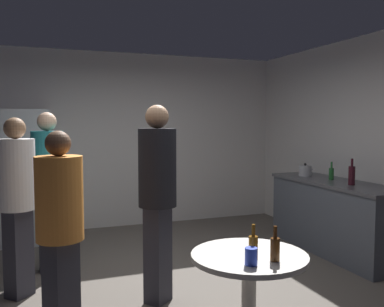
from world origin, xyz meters
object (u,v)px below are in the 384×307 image
(refrigerator, at_px, (23,176))
(beer_bottle_on_counter, at_px, (331,173))
(beer_bottle_brown, at_px, (275,248))
(person_in_white_shirt, at_px, (17,193))
(person_in_black_shirt, at_px, (157,187))
(beer_bottle_amber, at_px, (253,246))
(kettle, at_px, (305,171))
(wine_bottle_on_counter, at_px, (352,175))
(foreground_table, at_px, (249,269))
(person_in_teal_shirt, at_px, (48,179))
(plastic_cup_blue, at_px, (251,256))
(person_in_orange_shirt, at_px, (60,221))

(refrigerator, bearing_deg, beer_bottle_on_counter, -25.22)
(beer_bottle_brown, bearing_deg, person_in_white_shirt, 130.95)
(person_in_black_shirt, bearing_deg, beer_bottle_amber, -24.98)
(kettle, distance_m, wine_bottle_on_counter, 0.89)
(foreground_table, height_order, person_in_teal_shirt, person_in_teal_shirt)
(refrigerator, distance_m, beer_bottle_on_counter, 4.08)
(wine_bottle_on_counter, xyz_separation_m, person_in_white_shirt, (-3.62, 0.26, -0.04))
(foreground_table, height_order, beer_bottle_brown, beer_bottle_brown)
(refrigerator, xyz_separation_m, person_in_white_shirt, (-0.00, -1.92, 0.08))
(beer_bottle_on_counter, relative_size, person_in_white_shirt, 0.14)
(refrigerator, relative_size, beer_bottle_amber, 7.83)
(refrigerator, relative_size, plastic_cup_blue, 16.36)
(plastic_cup_blue, xyz_separation_m, person_in_black_shirt, (-0.24, 1.30, 0.26))
(beer_bottle_on_counter, distance_m, beer_bottle_brown, 2.92)
(beer_bottle_amber, height_order, person_in_orange_shirt, person_in_orange_shirt)
(wine_bottle_on_counter, height_order, person_in_orange_shirt, person_in_orange_shirt)
(beer_bottle_on_counter, height_order, beer_bottle_brown, beer_bottle_on_counter)
(foreground_table, xyz_separation_m, plastic_cup_blue, (-0.10, -0.20, 0.16))
(beer_bottle_brown, height_order, person_in_white_shirt, person_in_white_shirt)
(kettle, relative_size, person_in_white_shirt, 0.15)
(kettle, height_order, person_in_teal_shirt, person_in_teal_shirt)
(kettle, bearing_deg, beer_bottle_brown, -128.93)
(person_in_teal_shirt, bearing_deg, person_in_black_shirt, 34.50)
(kettle, bearing_deg, person_in_white_shirt, -170.12)
(kettle, distance_m, beer_bottle_on_counter, 0.45)
(wine_bottle_on_counter, height_order, beer_bottle_amber, wine_bottle_on_counter)
(foreground_table, bearing_deg, person_in_teal_shirt, 118.40)
(beer_bottle_on_counter, distance_m, person_in_white_shirt, 3.70)
(beer_bottle_on_counter, bearing_deg, person_in_white_shirt, -177.13)
(person_in_black_shirt, relative_size, person_in_orange_shirt, 1.13)
(plastic_cup_blue, relative_size, person_in_teal_shirt, 0.06)
(wine_bottle_on_counter, bearing_deg, beer_bottle_amber, -144.66)
(person_in_white_shirt, xyz_separation_m, person_in_black_shirt, (1.19, -0.57, 0.07))
(refrigerator, height_order, kettle, refrigerator)
(foreground_table, distance_m, person_in_black_shirt, 1.22)
(beer_bottle_on_counter, xyz_separation_m, plastic_cup_blue, (-2.26, -2.05, -0.19))
(beer_bottle_amber, xyz_separation_m, person_in_orange_shirt, (-1.17, 0.76, 0.10))
(refrigerator, relative_size, person_in_black_shirt, 1.01)
(kettle, relative_size, beer_bottle_amber, 1.06)
(kettle, xyz_separation_m, wine_bottle_on_counter, (0.01, -0.89, 0.05))
(foreground_table, relative_size, person_in_orange_shirt, 0.51)
(beer_bottle_amber, xyz_separation_m, person_in_black_shirt, (-0.31, 1.19, 0.23))
(kettle, bearing_deg, foreground_table, -132.35)
(person_in_white_shirt, relative_size, person_in_black_shirt, 0.94)
(person_in_black_shirt, bearing_deg, kettle, 76.60)
(beer_bottle_amber, distance_m, person_in_black_shirt, 1.26)
(person_in_white_shirt, distance_m, person_in_black_shirt, 1.32)
(beer_bottle_on_counter, relative_size, person_in_orange_shirt, 0.15)
(refrigerator, xyz_separation_m, plastic_cup_blue, (1.43, -3.79, -0.11))
(foreground_table, xyz_separation_m, person_in_white_shirt, (-1.52, 1.67, 0.35))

